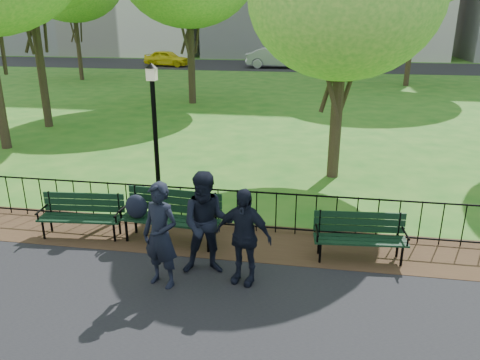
% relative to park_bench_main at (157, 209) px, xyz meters
% --- Properties ---
extents(ground, '(120.00, 120.00, 0.00)m').
position_rel_park_bench_main_xyz_m(ground, '(0.86, -1.28, -0.68)').
color(ground, '#23641A').
extents(dirt_strip, '(60.00, 1.60, 0.01)m').
position_rel_park_bench_main_xyz_m(dirt_strip, '(0.86, 0.22, -0.67)').
color(dirt_strip, '#352515').
rests_on(dirt_strip, ground).
extents(far_street, '(70.00, 9.00, 0.01)m').
position_rel_park_bench_main_xyz_m(far_street, '(0.86, 33.72, -0.68)').
color(far_street, black).
rests_on(far_street, ground).
extents(iron_fence, '(24.06, 0.06, 1.00)m').
position_rel_park_bench_main_xyz_m(iron_fence, '(0.86, 0.72, -0.18)').
color(iron_fence, black).
rests_on(iron_fence, ground).
extents(park_bench_main, '(2.00, 0.78, 1.11)m').
position_rel_park_bench_main_xyz_m(park_bench_main, '(0.00, 0.00, 0.00)').
color(park_bench_main, black).
rests_on(park_bench_main, ground).
extents(park_bench_left_a, '(1.70, 0.66, 0.94)m').
position_rel_park_bench_main_xyz_m(park_bench_left_a, '(-1.58, -0.01, -0.14)').
color(park_bench_left_a, black).
rests_on(park_bench_left_a, ground).
extents(park_bench_right_a, '(1.70, 0.65, 0.94)m').
position_rel_park_bench_main_xyz_m(park_bench_right_a, '(3.86, -0.05, -0.14)').
color(park_bench_right_a, black).
rests_on(park_bench_right_a, ground).
extents(lamppost, '(0.29, 0.29, 3.26)m').
position_rel_park_bench_main_xyz_m(lamppost, '(-0.68, 2.01, 1.09)').
color(lamppost, black).
rests_on(lamppost, ground).
extents(person_left, '(0.75, 0.61, 1.79)m').
position_rel_park_bench_main_xyz_m(person_left, '(0.60, -1.52, 0.22)').
color(person_left, black).
rests_on(person_left, asphalt_path).
extents(person_mid, '(0.96, 0.63, 1.83)m').
position_rel_park_bench_main_xyz_m(person_mid, '(1.25, -1.01, 0.25)').
color(person_mid, black).
rests_on(person_mid, asphalt_path).
extents(person_right, '(1.04, 0.62, 1.66)m').
position_rel_park_bench_main_xyz_m(person_right, '(1.90, -1.20, 0.16)').
color(person_right, black).
rests_on(person_right, asphalt_path).
extents(taxi, '(4.13, 2.14, 1.34)m').
position_rel_park_bench_main_xyz_m(taxi, '(-10.12, 31.72, -0.00)').
color(taxi, yellow).
rests_on(taxi, far_street).
extents(sedan_silver, '(5.16, 1.97, 1.68)m').
position_rel_park_bench_main_xyz_m(sedan_silver, '(-0.69, 31.96, 0.17)').
color(sedan_silver, '#A3A5AA').
rests_on(sedan_silver, far_street).
extents(sedan_dark, '(5.24, 3.51, 1.41)m').
position_rel_park_bench_main_xyz_m(sedan_dark, '(6.77, 33.78, 0.03)').
color(sedan_dark, black).
rests_on(sedan_dark, far_street).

